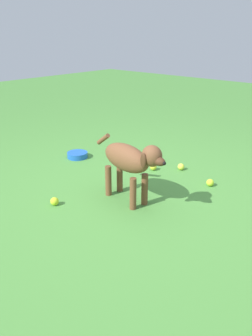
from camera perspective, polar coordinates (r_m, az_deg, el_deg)
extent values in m
plane|color=#478438|center=(2.80, -0.11, -5.16)|extent=(14.00, 14.00, 0.00)
ellipsoid|color=brown|center=(2.64, 0.00, 1.76)|extent=(0.25, 0.50, 0.21)
cylinder|color=brown|center=(2.66, 3.15, -3.62)|extent=(0.05, 0.05, 0.26)
cylinder|color=brown|center=(2.59, 1.19, -4.37)|extent=(0.05, 0.05, 0.26)
cylinder|color=brown|center=(2.87, -1.07, -1.53)|extent=(0.05, 0.05, 0.26)
cylinder|color=brown|center=(2.81, -2.99, -2.16)|extent=(0.05, 0.05, 0.26)
ellipsoid|color=brown|center=(2.41, 4.39, 2.03)|extent=(0.16, 0.18, 0.16)
ellipsoid|color=#472B19|center=(2.37, 5.56, 1.13)|extent=(0.09, 0.12, 0.06)
sphere|color=black|center=(2.33, 6.45, 0.78)|extent=(0.03, 0.03, 0.03)
ellipsoid|color=#472B19|center=(2.47, 5.50, 2.04)|extent=(0.04, 0.06, 0.12)
ellipsoid|color=#472B19|center=(2.37, 2.94, 1.24)|extent=(0.04, 0.06, 0.12)
cylinder|color=brown|center=(2.83, -3.85, 4.89)|extent=(0.06, 0.16, 0.13)
sphere|color=yellow|center=(3.35, 4.62, 0.17)|extent=(0.07, 0.07, 0.07)
sphere|color=#D1DB3F|center=(3.39, 9.32, 0.19)|extent=(0.07, 0.07, 0.07)
sphere|color=#C1DF2F|center=(3.09, 13.99, -2.40)|extent=(0.07, 0.07, 0.07)
sphere|color=#C1DA2A|center=(2.74, -11.96, -5.52)|extent=(0.07, 0.07, 0.07)
cylinder|color=blue|center=(3.71, -8.19, 2.20)|extent=(0.22, 0.22, 0.06)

